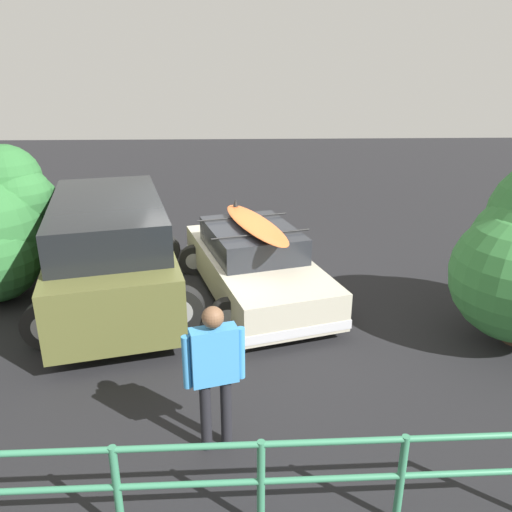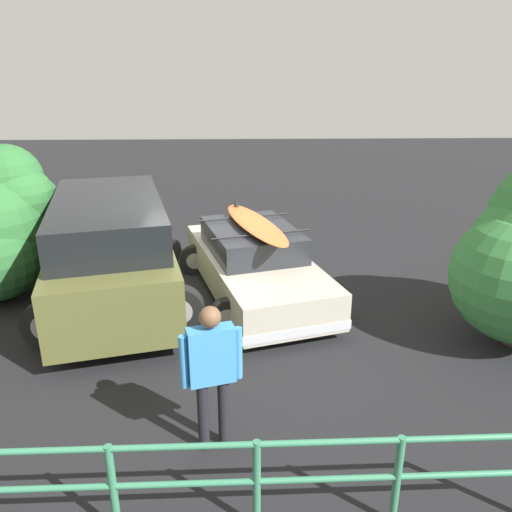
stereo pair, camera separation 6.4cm
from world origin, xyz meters
name	(u,v)px [view 2 (the right image)]	position (x,y,z in m)	size (l,w,h in m)	color
ground_plane	(214,296)	(0.00, 0.00, -0.01)	(44.00, 44.00, 0.02)	black
sedan_car	(254,263)	(-0.73, -0.11, 0.59)	(2.90, 4.43, 1.49)	#B7B29E
suv_car	(112,249)	(1.71, 0.11, 0.95)	(3.24, 4.97, 1.84)	brown
person_bystander	(212,366)	(-0.18, 3.82, 0.99)	(0.62, 0.31, 1.65)	black
railing_fence	(112,477)	(0.61, 4.88, 0.61)	(7.35, 0.15, 0.93)	#387F5B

